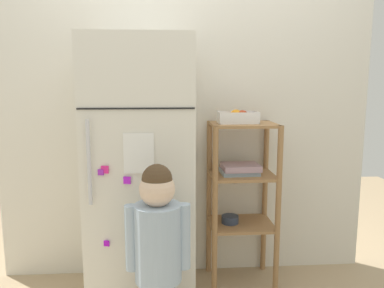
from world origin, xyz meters
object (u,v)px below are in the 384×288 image
Objects in this scene: pantry_shelf_unit at (241,186)px; fruit_bin at (238,117)px; child_standing at (158,242)px; refrigerator at (142,175)px.

fruit_bin reaches higher than pantry_shelf_unit.
pantry_shelf_unit is (0.54, 0.67, 0.09)m from child_standing.
child_standing is 1.01m from fruit_bin.
refrigerator is 0.57m from child_standing.
pantry_shelf_unit is 0.46m from fruit_bin.
pantry_shelf_unit is at bearing 50.95° from child_standing.
refrigerator is 1.65× the size of child_standing.
fruit_bin is at bearing -175.89° from pantry_shelf_unit.
refrigerator is 1.47× the size of pantry_shelf_unit.
child_standing is 3.85× the size of fruit_bin.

